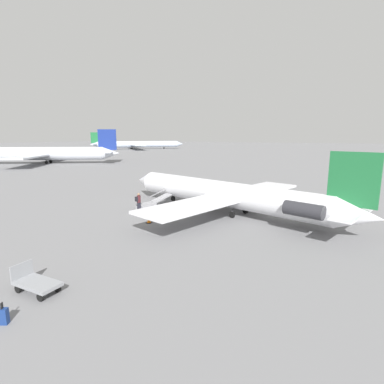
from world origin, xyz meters
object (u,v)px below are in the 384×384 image
airplane_far_center (37,154)px  airplane_taxiing_distant (138,144)px  boarding_stairs (149,204)px  airplane_main (228,194)px  luggage_cart (35,282)px  passenger (138,201)px  suitcase (3,316)px

airplane_far_center → airplane_taxiing_distant: bearing=-102.6°
airplane_taxiing_distant → boarding_stairs: (-82.64, 108.30, -2.26)m
airplane_main → luggage_cart: (3.01, 17.44, -1.35)m
airplane_main → passenger: size_ratio=14.69×
airplane_main → boarding_stairs: 8.03m
airplane_taxiing_distant → boarding_stairs: bearing=-97.5°
airplane_taxiing_distant → airplane_main: bearing=-94.6°
passenger → airplane_taxiing_distant: bearing=53.8°
airplane_far_center → airplane_main: bearing=125.0°
airplane_far_center → passenger: bearing=119.5°
luggage_cart → passenger: bearing=-70.7°
boarding_stairs → passenger: 1.69m
luggage_cart → suitcase: (-1.08, 2.16, -0.13)m
airplane_taxiing_distant → suitcase: 154.29m
airplane_far_center → passenger: (-53.41, 28.68, -1.60)m
airplane_main → boarding_stairs: bearing=27.9°
airplane_far_center → luggage_cart: 72.50m
passenger → suitcase: size_ratio=1.98×
airplane_main → airplane_far_center: size_ratio=0.67×
airplane_taxiing_distant → luggage_cart: 151.91m
luggage_cart → airplane_main: bearing=-99.2°
passenger → airplane_far_center: bearing=78.7°
airplane_taxiing_distant → luggage_cart: bearing=-99.7°
airplane_main → airplane_far_center: bearing=-5.8°
airplane_main → passenger: airplane_main is taller
airplane_far_center → passenger: 60.64m
airplane_main → luggage_cart: 17.75m
airplane_main → airplane_far_center: 66.45m
boarding_stairs → passenger: (0.14, 1.56, 0.64)m
airplane_far_center → airplane_taxiing_distant: (29.09, -81.18, 0.01)m
luggage_cart → boarding_stairs: bearing=-72.9°
airplane_far_center → airplane_taxiing_distant: airplane_taxiing_distant is taller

